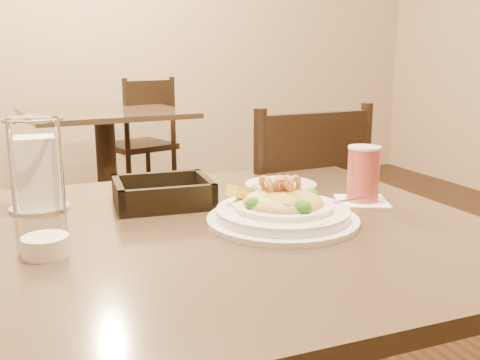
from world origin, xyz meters
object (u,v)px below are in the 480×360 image
object	(u,v)px
dining_chair_near	(289,239)
side_plate	(281,186)
butter_ramekin	(46,246)
main_table	(244,336)
dining_chair_far	(142,140)
bread_basket	(163,196)
background_table	(106,149)
drink_glass	(363,175)
pasta_bowl	(282,209)
napkin_caddy	(37,170)

from	to	relation	value
dining_chair_near	side_plate	xyz separation A→B (m)	(-0.19, -0.31, 0.26)
butter_ramekin	main_table	bearing A→B (deg)	6.77
dining_chair_near	side_plate	bearing A→B (deg)	54.11
dining_chair_far	bread_basket	xyz separation A→B (m)	(-0.46, -2.60, 0.28)
dining_chair_far	side_plate	size ratio (longest dim) A/B	5.38
main_table	bread_basket	world-z (taller)	bread_basket
main_table	dining_chair_far	distance (m)	2.81
dining_chair_near	background_table	bearing A→B (deg)	-85.30
background_table	side_plate	world-z (taller)	side_plate
drink_glass	side_plate	size ratio (longest dim) A/B	0.82
background_table	drink_glass	xyz separation A→B (m)	(0.25, -2.32, 0.30)
background_table	butter_ramekin	distance (m)	2.46
background_table	pasta_bowl	xyz separation A→B (m)	(0.02, -2.39, 0.27)
main_table	bread_basket	bearing A→B (deg)	121.45
drink_glass	butter_ramekin	xyz separation A→B (m)	(-0.66, -0.09, -0.04)
pasta_bowl	butter_ramekin	distance (m)	0.43
main_table	dining_chair_far	xyz separation A→B (m)	(0.35, 2.79, -0.02)
main_table	napkin_caddy	size ratio (longest dim) A/B	4.67
bread_basket	butter_ramekin	bearing A→B (deg)	-137.34
main_table	dining_chair_far	size ratio (longest dim) A/B	0.97
pasta_bowl	napkin_caddy	bearing A→B (deg)	147.65
butter_ramekin	drink_glass	bearing A→B (deg)	7.85
dining_chair_far	side_plate	distance (m)	2.58
main_table	napkin_caddy	bearing A→B (deg)	145.61
dining_chair_near	pasta_bowl	distance (m)	0.70
drink_glass	napkin_caddy	size ratio (longest dim) A/B	0.74
drink_glass	napkin_caddy	distance (m)	0.69
butter_ramekin	napkin_caddy	bearing A→B (deg)	90.41
bread_basket	butter_ramekin	world-z (taller)	bread_basket
main_table	side_plate	size ratio (longest dim) A/B	5.20
bread_basket	main_table	bearing A→B (deg)	-58.55
main_table	pasta_bowl	distance (m)	0.28
pasta_bowl	dining_chair_near	bearing A→B (deg)	61.81
napkin_caddy	background_table	bearing A→B (deg)	79.07
background_table	bread_basket	distance (m)	2.21
drink_glass	dining_chair_near	bearing A→B (deg)	81.30
dining_chair_near	drink_glass	distance (m)	0.59
main_table	napkin_caddy	xyz separation A→B (m)	(-0.36, 0.25, 0.32)
drink_glass	background_table	bearing A→B (deg)	96.10
background_table	napkin_caddy	distance (m)	2.18
background_table	bread_basket	xyz separation A→B (m)	(-0.16, -2.18, 0.26)
napkin_caddy	butter_ramekin	xyz separation A→B (m)	(0.00, -0.29, -0.07)
background_table	side_plate	xyz separation A→B (m)	(0.14, -2.14, 0.24)
main_table	background_table	xyz separation A→B (m)	(0.05, 2.37, 0.00)
dining_chair_far	drink_glass	bearing A→B (deg)	70.19
dining_chair_far	bread_basket	bearing A→B (deg)	61.20
main_table	dining_chair_near	world-z (taller)	dining_chair_near
pasta_bowl	napkin_caddy	world-z (taller)	napkin_caddy
background_table	side_plate	distance (m)	2.16
dining_chair_near	drink_glass	xyz separation A→B (m)	(-0.08, -0.50, 0.32)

